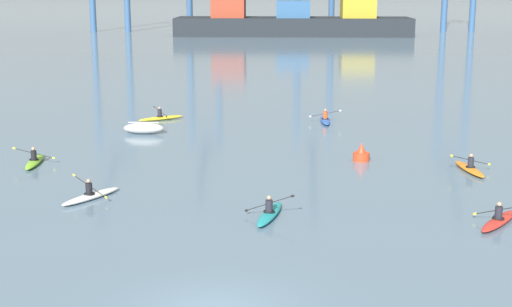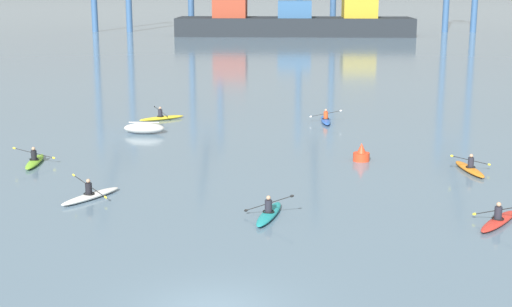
% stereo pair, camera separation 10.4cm
% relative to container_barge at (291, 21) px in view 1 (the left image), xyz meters
% --- Properties ---
extents(container_barge, '(42.76, 10.01, 8.39)m').
position_rel_container_barge_xyz_m(container_barge, '(0.00, 0.00, 0.00)').
color(container_barge, '#1E2328').
rests_on(container_barge, ground).
extents(capsized_dinghy, '(2.60, 1.11, 0.76)m').
position_rel_container_barge_xyz_m(capsized_dinghy, '(-10.26, -90.40, -2.26)').
color(capsized_dinghy, beige).
rests_on(capsized_dinghy, ground).
extents(channel_buoy, '(0.90, 0.90, 1.00)m').
position_rel_container_barge_xyz_m(channel_buoy, '(2.95, -97.33, -2.25)').
color(channel_buoy, red).
rests_on(channel_buoy, ground).
extents(kayak_white, '(2.31, 3.20, 1.05)m').
position_rel_container_barge_xyz_m(kayak_white, '(-9.91, -105.09, -2.43)').
color(kayak_white, silver).
rests_on(kayak_white, ground).
extents(kayak_orange, '(2.21, 3.45, 0.95)m').
position_rel_container_barge_xyz_m(kayak_orange, '(8.29, -99.46, -2.43)').
color(kayak_orange, orange).
rests_on(kayak_orange, ground).
extents(kayak_red, '(2.47, 3.11, 1.06)m').
position_rel_container_barge_xyz_m(kayak_red, '(7.38, -107.96, -2.43)').
color(kayak_red, red).
rests_on(kayak_red, ground).
extents(kayak_blue, '(2.26, 3.41, 0.95)m').
position_rel_container_barge_xyz_m(kayak_blue, '(1.61, -85.99, -2.43)').
color(kayak_blue, '#2856B2').
rests_on(kayak_blue, ground).
extents(kayak_yellow, '(3.15, 2.41, 0.95)m').
position_rel_container_barge_xyz_m(kayak_yellow, '(-9.94, -85.57, -2.43)').
color(kayak_yellow, yellow).
rests_on(kayak_yellow, ground).
extents(kayak_lime, '(2.22, 3.44, 0.97)m').
position_rel_container_barge_xyz_m(kayak_lime, '(-14.59, -98.74, -2.43)').
color(kayak_lime, '#7ABC2D').
rests_on(kayak_lime, ground).
extents(kayak_teal, '(2.11, 3.45, 1.08)m').
position_rel_container_barge_xyz_m(kayak_teal, '(-1.85, -107.40, -2.43)').
color(kayak_teal, teal).
rests_on(kayak_teal, ground).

